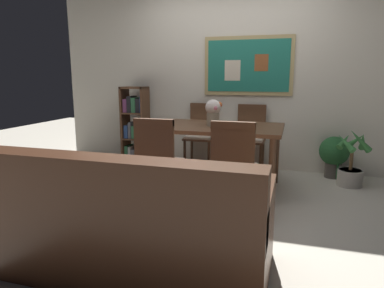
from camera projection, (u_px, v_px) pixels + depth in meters
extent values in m
plane|color=beige|center=(204.00, 203.00, 3.53)|extent=(12.00, 12.00, 0.00)
cube|color=silver|center=(233.00, 75.00, 4.77)|extent=(5.20, 0.10, 2.60)
cube|color=tan|center=(248.00, 66.00, 4.63)|extent=(1.20, 0.02, 0.79)
cube|color=#1E7260|center=(248.00, 66.00, 4.62)|extent=(1.10, 0.01, 0.69)
cube|color=beige|center=(232.00, 70.00, 4.68)|extent=(0.22, 0.00, 0.28)
cube|color=brown|center=(261.00, 63.00, 4.55)|extent=(0.18, 0.00, 0.22)
cube|color=brown|center=(214.00, 127.00, 3.90)|extent=(1.53, 0.94, 0.04)
cylinder|color=brown|center=(145.00, 162.00, 3.79)|extent=(0.07, 0.07, 0.69)
cylinder|color=brown|center=(272.00, 172.00, 3.41)|extent=(0.07, 0.07, 0.69)
cylinder|color=brown|center=(170.00, 148.00, 4.53)|extent=(0.07, 0.07, 0.69)
cylinder|color=brown|center=(276.00, 155.00, 4.14)|extent=(0.07, 0.07, 0.69)
cube|color=brown|center=(162.00, 165.00, 3.33)|extent=(0.40, 0.40, 0.03)
cube|color=beige|center=(162.00, 162.00, 3.33)|extent=(0.36, 0.36, 0.03)
cylinder|color=brown|center=(139.00, 191.00, 3.26)|extent=(0.04, 0.04, 0.42)
cylinder|color=brown|center=(173.00, 194.00, 3.17)|extent=(0.04, 0.04, 0.42)
cylinder|color=brown|center=(153.00, 180.00, 3.58)|extent=(0.04, 0.04, 0.42)
cylinder|color=brown|center=(184.00, 183.00, 3.49)|extent=(0.04, 0.04, 0.42)
cube|color=brown|center=(154.00, 144.00, 3.11)|extent=(0.38, 0.04, 0.46)
cube|color=brown|center=(154.00, 122.00, 3.08)|extent=(0.38, 0.05, 0.06)
cube|color=brown|center=(200.00, 138.00, 4.77)|extent=(0.40, 0.40, 0.03)
cube|color=beige|center=(200.00, 136.00, 4.76)|extent=(0.36, 0.36, 0.03)
cylinder|color=brown|center=(214.00, 152.00, 4.92)|extent=(0.04, 0.04, 0.42)
cylinder|color=brown|center=(192.00, 151.00, 5.02)|extent=(0.04, 0.04, 0.42)
cylinder|color=brown|center=(209.00, 157.00, 4.60)|extent=(0.04, 0.04, 0.42)
cylinder|color=brown|center=(185.00, 156.00, 4.70)|extent=(0.04, 0.04, 0.42)
cube|color=brown|center=(203.00, 119.00, 4.89)|extent=(0.38, 0.04, 0.46)
cube|color=brown|center=(203.00, 105.00, 4.85)|extent=(0.38, 0.05, 0.06)
cube|color=brown|center=(249.00, 141.00, 4.57)|extent=(0.40, 0.40, 0.03)
cube|color=beige|center=(249.00, 139.00, 4.57)|extent=(0.36, 0.36, 0.03)
cylinder|color=brown|center=(263.00, 155.00, 4.73)|extent=(0.04, 0.04, 0.42)
cylinder|color=brown|center=(238.00, 154.00, 4.82)|extent=(0.04, 0.04, 0.42)
cylinder|color=brown|center=(260.00, 161.00, 4.41)|extent=(0.04, 0.04, 0.42)
cylinder|color=brown|center=(234.00, 159.00, 4.50)|extent=(0.04, 0.04, 0.42)
cube|color=brown|center=(252.00, 121.00, 4.69)|extent=(0.38, 0.04, 0.46)
cube|color=brown|center=(252.00, 107.00, 4.65)|extent=(0.38, 0.05, 0.06)
cube|color=brown|center=(235.00, 170.00, 3.14)|extent=(0.40, 0.40, 0.03)
cube|color=beige|center=(235.00, 167.00, 3.14)|extent=(0.36, 0.36, 0.03)
cylinder|color=brown|center=(213.00, 198.00, 3.07)|extent=(0.04, 0.04, 0.42)
cylinder|color=brown|center=(251.00, 202.00, 2.98)|extent=(0.04, 0.04, 0.42)
cylinder|color=brown|center=(221.00, 186.00, 3.39)|extent=(0.04, 0.04, 0.42)
cylinder|color=brown|center=(255.00, 189.00, 3.30)|extent=(0.04, 0.04, 0.42)
cube|color=brown|center=(233.00, 148.00, 2.93)|extent=(0.38, 0.04, 0.46)
cube|color=brown|center=(233.00, 125.00, 2.89)|extent=(0.38, 0.05, 0.06)
cube|color=#472819|center=(135.00, 238.00, 2.33)|extent=(1.80, 0.84, 0.40)
cube|color=#472819|center=(107.00, 195.00, 1.95)|extent=(1.80, 0.20, 0.44)
cube|color=#472819|center=(33.00, 184.00, 2.50)|extent=(0.18, 0.80, 0.22)
cube|color=#472819|center=(256.00, 208.00, 2.04)|extent=(0.18, 0.80, 0.22)
cube|color=#334C72|center=(58.00, 190.00, 2.22)|extent=(0.32, 0.16, 0.33)
cube|color=#334C72|center=(120.00, 197.00, 2.09)|extent=(0.32, 0.16, 0.33)
cube|color=brown|center=(125.00, 125.00, 5.10)|extent=(0.03, 0.28, 1.14)
cube|color=brown|center=(146.00, 126.00, 5.00)|extent=(0.03, 0.28, 1.14)
cube|color=brown|center=(137.00, 162.00, 5.16)|extent=(0.36, 0.28, 0.03)
cube|color=brown|center=(134.00, 88.00, 4.94)|extent=(0.36, 0.28, 0.03)
cube|color=brown|center=(136.00, 138.00, 5.09)|extent=(0.30, 0.28, 0.02)
cube|color=brown|center=(135.00, 113.00, 5.01)|extent=(0.30, 0.28, 0.02)
cube|color=#337247|center=(129.00, 153.00, 5.16)|extent=(0.05, 0.22, 0.24)
cube|color=beige|center=(132.00, 153.00, 5.15)|extent=(0.04, 0.22, 0.23)
cube|color=#595960|center=(136.00, 155.00, 5.14)|extent=(0.06, 0.22, 0.19)
cube|color=gold|center=(140.00, 156.00, 5.12)|extent=(0.06, 0.22, 0.18)
cube|color=#337247|center=(144.00, 156.00, 5.10)|extent=(0.05, 0.22, 0.18)
cube|color=#2D4C8C|center=(129.00, 131.00, 5.10)|extent=(0.06, 0.22, 0.19)
cube|color=#595960|center=(133.00, 130.00, 5.07)|extent=(0.04, 0.22, 0.24)
cube|color=#337247|center=(136.00, 131.00, 5.06)|extent=(0.05, 0.22, 0.19)
cube|color=#595960|center=(139.00, 130.00, 5.05)|extent=(0.04, 0.22, 0.23)
cube|color=#B2332D|center=(142.00, 130.00, 5.03)|extent=(0.05, 0.22, 0.23)
cube|color=#7F3F72|center=(128.00, 105.00, 5.02)|extent=(0.06, 0.22, 0.19)
cube|color=black|center=(132.00, 104.00, 5.00)|extent=(0.06, 0.22, 0.23)
cube|color=#337247|center=(136.00, 105.00, 4.98)|extent=(0.06, 0.22, 0.21)
cube|color=black|center=(140.00, 105.00, 4.96)|extent=(0.06, 0.22, 0.20)
cube|color=#2D4C8C|center=(144.00, 104.00, 4.95)|extent=(0.04, 0.22, 0.24)
cylinder|color=#4C4742|center=(333.00, 170.00, 4.41)|extent=(0.20, 0.20, 0.20)
cylinder|color=#332319|center=(333.00, 163.00, 4.40)|extent=(0.18, 0.18, 0.02)
sphere|color=#235B2D|center=(334.00, 151.00, 4.36)|extent=(0.37, 0.37, 0.37)
cylinder|color=#235B2D|center=(338.00, 170.00, 4.29)|extent=(0.03, 0.03, 0.22)
cylinder|color=#235B2D|center=(340.00, 169.00, 4.45)|extent=(0.03, 0.03, 0.28)
cylinder|color=#B2ADA3|center=(350.00, 178.00, 4.07)|extent=(0.28, 0.28, 0.20)
cylinder|color=#332319|center=(350.00, 171.00, 4.05)|extent=(0.25, 0.25, 0.02)
cylinder|color=brown|center=(351.00, 159.00, 4.03)|extent=(0.04, 0.04, 0.26)
cone|color=#387F3D|center=(363.00, 141.00, 3.94)|extent=(0.12, 0.24, 0.24)
cone|color=#387F3D|center=(355.00, 141.00, 4.06)|extent=(0.23, 0.16, 0.21)
cone|color=#387F3D|center=(344.00, 141.00, 4.08)|extent=(0.20, 0.23, 0.20)
cone|color=#387F3D|center=(346.00, 143.00, 3.92)|extent=(0.24, 0.24, 0.22)
cone|color=#387F3D|center=(360.00, 140.00, 3.84)|extent=(0.30, 0.18, 0.29)
cylinder|color=tan|center=(213.00, 119.00, 3.85)|extent=(0.14, 0.14, 0.15)
sphere|color=silver|center=(213.00, 107.00, 3.82)|extent=(0.17, 0.17, 0.17)
sphere|color=silver|center=(211.00, 105.00, 3.88)|extent=(0.05, 0.05, 0.05)
sphere|color=pink|center=(215.00, 108.00, 3.76)|extent=(0.05, 0.05, 0.05)
sphere|color=#D86633|center=(219.00, 105.00, 3.82)|extent=(0.07, 0.07, 0.07)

